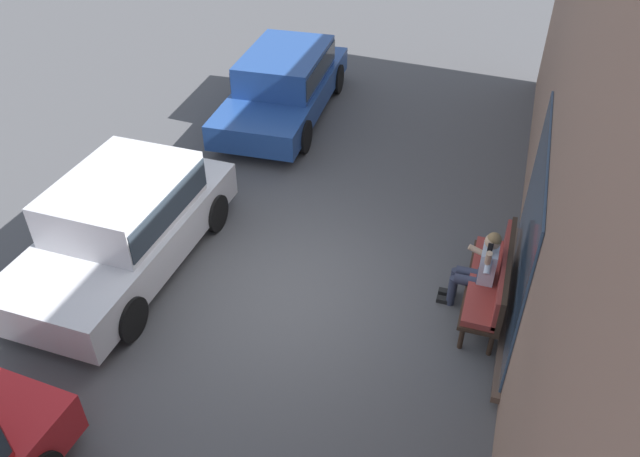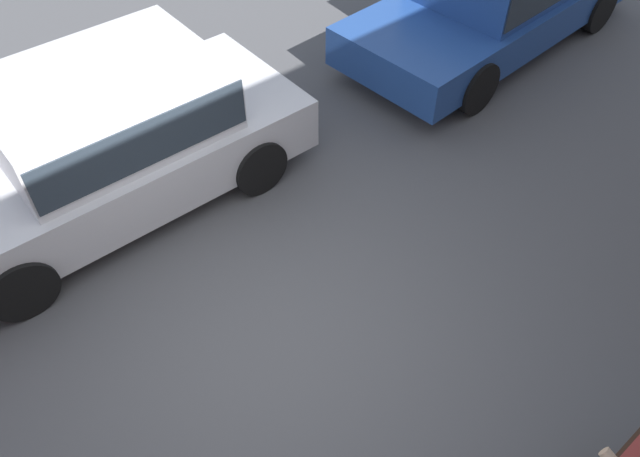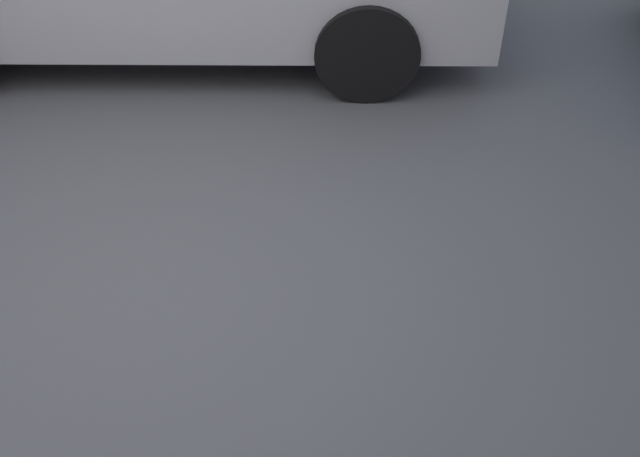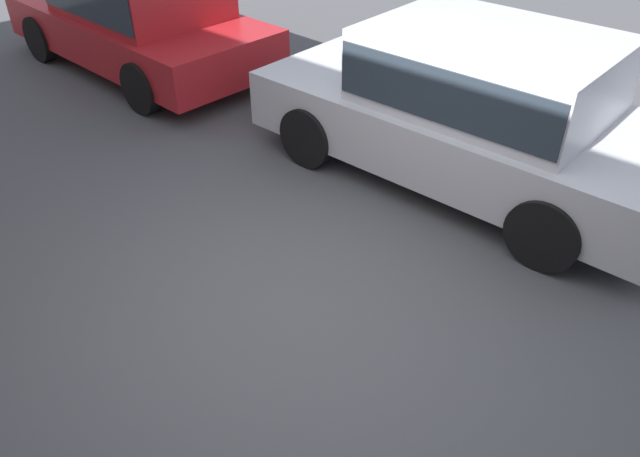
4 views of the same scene
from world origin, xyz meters
name	(u,v)px [view 3 (image 3 of 4)]	position (x,y,z in m)	size (l,w,h in m)	color
ground_plane	(140,294)	(0.00, 0.00, 0.00)	(60.00, 60.00, 0.00)	#4C4C4F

